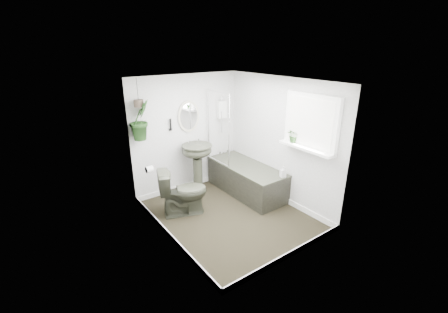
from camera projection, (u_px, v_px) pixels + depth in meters
floor at (229, 215)px, 5.25m from camera, size 2.30×2.80×0.02m
ceiling at (230, 80)px, 4.44m from camera, size 2.30×2.80×0.02m
wall_back at (187, 134)px, 5.91m from camera, size 2.30×0.02×2.30m
wall_front at (296, 184)px, 3.77m from camera, size 2.30×0.02×2.30m
wall_left at (163, 170)px, 4.21m from camera, size 0.02×2.80×2.30m
wall_right at (280, 141)px, 5.48m from camera, size 0.02×2.80×2.30m
skirting at (229, 212)px, 5.23m from camera, size 2.30×2.80×0.10m
bathtub at (246, 179)px, 5.96m from camera, size 0.72×1.72×0.58m
bath_screen at (218, 128)px, 5.81m from camera, size 0.04×0.72×1.40m
shower_box at (222, 109)px, 6.16m from camera, size 0.20×0.10×0.35m
oval_mirror at (189, 116)px, 5.78m from camera, size 0.46×0.03×0.62m
wall_sconce at (171, 125)px, 5.59m from camera, size 0.04×0.04×0.22m
toilet_roll_holder at (149, 169)px, 4.86m from camera, size 0.11×0.11×0.11m
window_recess at (311, 122)px, 4.73m from camera, size 0.08×1.00×0.90m
window_sill at (306, 148)px, 4.84m from camera, size 0.18×1.00×0.04m
window_blinds at (309, 123)px, 4.71m from camera, size 0.01×0.86×0.76m
toilet at (183, 192)px, 5.17m from camera, size 0.93×0.71×0.83m
pedestal_sink at (198, 168)px, 5.93m from camera, size 0.64×0.57×1.00m
sill_plant at (294, 135)px, 5.03m from camera, size 0.28×0.26×0.26m
hanging_plant at (140, 120)px, 5.10m from camera, size 0.47×0.43×0.69m
soap_bottle at (283, 172)px, 5.32m from camera, size 0.12×0.12×0.20m
hanging_pot at (139, 103)px, 5.00m from camera, size 0.16×0.16×0.12m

